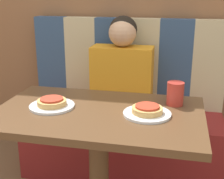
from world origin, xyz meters
TOP-DOWN VIEW (x-y plane):
  - booth_seat at (0.00, 0.63)m, footprint 1.36×0.48m
  - booth_backrest at (0.00, 0.82)m, footprint 1.36×0.09m
  - dining_table at (0.00, 0.00)m, footprint 1.00×0.63m
  - person at (0.00, 0.63)m, footprint 0.40×0.21m
  - plate_left at (-0.24, -0.00)m, footprint 0.22×0.22m
  - plate_right at (0.24, -0.00)m, footprint 0.22×0.22m
  - pizza_left at (-0.24, -0.00)m, footprint 0.14×0.14m
  - pizza_right at (0.24, -0.00)m, footprint 0.14×0.14m
  - drinking_cup at (0.36, 0.17)m, footprint 0.08×0.08m

SIDE VIEW (x-z plane):
  - booth_seat at x=0.00m, z-range 0.00..0.47m
  - dining_table at x=0.00m, z-range 0.26..0.98m
  - plate_left at x=-0.24m, z-range 0.72..0.73m
  - plate_right at x=0.24m, z-range 0.72..0.73m
  - pizza_left at x=-0.24m, z-range 0.73..0.77m
  - pizza_right at x=0.24m, z-range 0.73..0.77m
  - booth_backrest at x=0.00m, z-range 0.47..1.09m
  - person at x=0.00m, z-range 0.45..1.11m
  - drinking_cup at x=0.36m, z-range 0.72..0.84m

